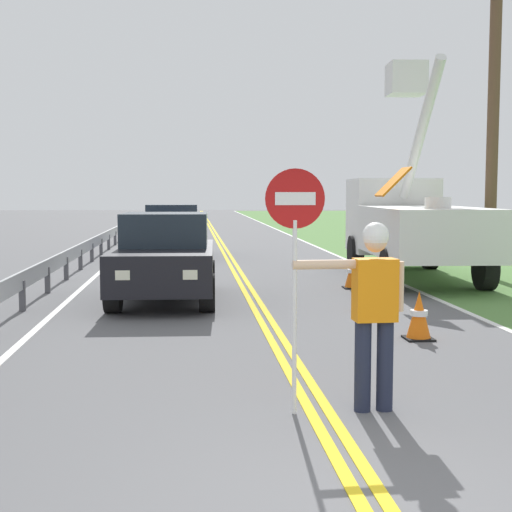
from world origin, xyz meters
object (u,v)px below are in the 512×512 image
traffic_cone_mid (368,293)px  utility_pole_near (493,115)px  flagger_worker (374,304)px  traffic_cone_tail (353,273)px  stop_sign_paddle (295,235)px  oncoming_sedan_second (171,231)px  utility_bucket_truck (409,220)px  oncoming_sedan_nearest (165,258)px  traffic_cone_lead (419,316)px

traffic_cone_mid → utility_pole_near: bearing=47.9°
flagger_worker → traffic_cone_mid: (1.36, 5.64, -0.71)m
utility_pole_near → traffic_cone_mid: 7.16m
flagger_worker → traffic_cone_tail: flagger_worker is taller
flagger_worker → traffic_cone_mid: flagger_worker is taller
stop_sign_paddle → oncoming_sedan_second: (-1.59, 16.80, -0.88)m
utility_bucket_truck → utility_pole_near: (1.84, -0.57, 2.53)m
flagger_worker → stop_sign_paddle: (-0.77, -0.03, 0.66)m
flagger_worker → stop_sign_paddle: stop_sign_paddle is taller
oncoming_sedan_second → stop_sign_paddle: bearing=-84.6°
oncoming_sedan_second → traffic_cone_tail: size_ratio=5.98×
flagger_worker → oncoming_sedan_nearest: flagger_worker is taller
stop_sign_paddle → utility_bucket_truck: 11.72m
traffic_cone_lead → traffic_cone_mid: (-0.15, 2.38, 0.00)m
stop_sign_paddle → utility_bucket_truck: (4.45, 10.84, -0.30)m
oncoming_sedan_second → traffic_cone_lead: bearing=-74.0°
oncoming_sedan_nearest → oncoming_sedan_second: 9.49m
traffic_cone_mid → traffic_cone_tail: bearing=82.1°
oncoming_sedan_second → traffic_cone_mid: oncoming_sedan_second is taller
flagger_worker → traffic_cone_mid: 5.85m
flagger_worker → utility_pole_near: utility_pole_near is taller
oncoming_sedan_second → utility_bucket_truck: bearing=-44.6°
traffic_cone_lead → traffic_cone_mid: bearing=93.5°
stop_sign_paddle → traffic_cone_tail: size_ratio=3.33×
stop_sign_paddle → utility_bucket_truck: size_ratio=0.34×
flagger_worker → utility_pole_near: (5.52, 10.24, 2.89)m
oncoming_sedan_second → traffic_cone_lead: (3.87, -13.51, -0.50)m
utility_pole_near → oncoming_sedan_second: bearing=140.4°
traffic_cone_mid → traffic_cone_tail: 3.14m
traffic_cone_lead → flagger_worker: bearing=-114.9°
utility_bucket_truck → utility_pole_near: 3.18m
oncoming_sedan_second → traffic_cone_tail: oncoming_sedan_second is taller
stop_sign_paddle → utility_pole_near: 12.24m
flagger_worker → utility_pole_near: size_ratio=0.24×
utility_bucket_truck → traffic_cone_lead: (-2.17, -7.55, -1.07)m
utility_bucket_truck → utility_pole_near: utility_pole_near is taller
flagger_worker → oncoming_sedan_second: size_ratio=0.44×
utility_bucket_truck → traffic_cone_lead: 7.93m
flagger_worker → traffic_cone_lead: bearing=65.1°
traffic_cone_lead → traffic_cone_mid: 2.39m
utility_bucket_truck → oncoming_sedan_nearest: utility_bucket_truck is taller
flagger_worker → traffic_cone_tail: (1.80, 8.75, -0.71)m
traffic_cone_lead → traffic_cone_mid: same height
oncoming_sedan_second → utility_pole_near: size_ratio=0.56×
oncoming_sedan_second → traffic_cone_lead: size_ratio=5.98×
stop_sign_paddle → traffic_cone_mid: 6.21m
stop_sign_paddle → traffic_cone_tail: (2.56, 8.78, -1.37)m
utility_bucket_truck → flagger_worker: bearing=-108.8°
utility_bucket_truck → utility_pole_near: size_ratio=0.92×
oncoming_sedan_nearest → utility_pole_near: 8.86m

